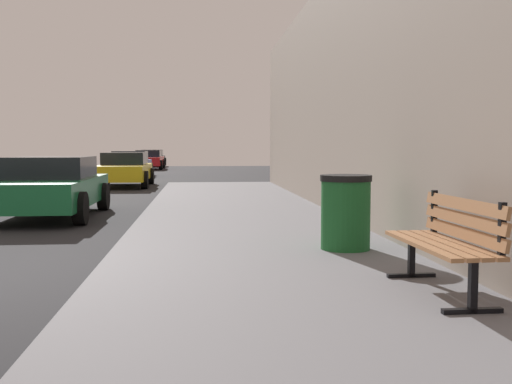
{
  "coord_description": "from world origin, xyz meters",
  "views": [
    {
      "loc": [
        3.14,
        -6.67,
        1.48
      ],
      "look_at": [
        3.95,
        1.79,
        0.84
      ],
      "focal_mm": 41.99,
      "sensor_mm": 36.0,
      "label": 1
    }
  ],
  "objects_px": {
    "car_green": "(50,187)",
    "car_black": "(152,158)",
    "trash_bin": "(346,212)",
    "bench": "(449,237)",
    "car_yellow": "(125,169)",
    "car_blue": "(130,164)",
    "car_red": "(149,160)"
  },
  "relations": [
    {
      "from": "bench",
      "to": "car_blue",
      "type": "xyz_separation_m",
      "value": [
        -5.69,
        25.39,
        -0.01
      ]
    },
    {
      "from": "trash_bin",
      "to": "car_black",
      "type": "distance_m",
      "value": 39.25
    },
    {
      "from": "bench",
      "to": "car_red",
      "type": "height_order",
      "value": "car_red"
    },
    {
      "from": "bench",
      "to": "trash_bin",
      "type": "height_order",
      "value": "trash_bin"
    },
    {
      "from": "car_blue",
      "to": "trash_bin",
      "type": "bearing_deg",
      "value": 103.07
    },
    {
      "from": "car_yellow",
      "to": "bench",
      "type": "bearing_deg",
      "value": 105.92
    },
    {
      "from": "car_yellow",
      "to": "car_green",
      "type": "bearing_deg",
      "value": 87.94
    },
    {
      "from": "car_blue",
      "to": "car_yellow",
      "type": "bearing_deg",
      "value": 94.91
    },
    {
      "from": "car_yellow",
      "to": "car_black",
      "type": "xyz_separation_m",
      "value": [
        -0.76,
        23.67,
        -0.0
      ]
    },
    {
      "from": "car_green",
      "to": "car_blue",
      "type": "relative_size",
      "value": 1.02
    },
    {
      "from": "trash_bin",
      "to": "car_yellow",
      "type": "height_order",
      "value": "car_yellow"
    },
    {
      "from": "car_yellow",
      "to": "car_black",
      "type": "relative_size",
      "value": 1.0
    },
    {
      "from": "car_yellow",
      "to": "car_red",
      "type": "distance_m",
      "value": 17.55
    },
    {
      "from": "car_green",
      "to": "car_yellow",
      "type": "distance_m",
      "value": 9.87
    },
    {
      "from": "bench",
      "to": "trash_bin",
      "type": "bearing_deg",
      "value": 97.63
    },
    {
      "from": "bench",
      "to": "car_green",
      "type": "xyz_separation_m",
      "value": [
        -5.38,
        7.74,
        -0.01
      ]
    },
    {
      "from": "trash_bin",
      "to": "car_red",
      "type": "relative_size",
      "value": 0.22
    },
    {
      "from": "car_green",
      "to": "car_red",
      "type": "bearing_deg",
      "value": -89.6
    },
    {
      "from": "trash_bin",
      "to": "car_black",
      "type": "xyz_separation_m",
      "value": [
        -5.42,
        38.87,
        0.01
      ]
    },
    {
      "from": "bench",
      "to": "car_yellow",
      "type": "distance_m",
      "value": 18.3
    },
    {
      "from": "car_blue",
      "to": "car_black",
      "type": "height_order",
      "value": "same"
    },
    {
      "from": "car_yellow",
      "to": "car_blue",
      "type": "relative_size",
      "value": 1.03
    },
    {
      "from": "trash_bin",
      "to": "car_blue",
      "type": "bearing_deg",
      "value": 103.07
    },
    {
      "from": "car_green",
      "to": "car_black",
      "type": "distance_m",
      "value": 33.54
    },
    {
      "from": "car_yellow",
      "to": "car_blue",
      "type": "height_order",
      "value": "same"
    },
    {
      "from": "bench",
      "to": "car_green",
      "type": "distance_m",
      "value": 9.42
    },
    {
      "from": "bench",
      "to": "car_black",
      "type": "bearing_deg",
      "value": 97.17
    },
    {
      "from": "bench",
      "to": "car_green",
      "type": "bearing_deg",
      "value": 123.98
    },
    {
      "from": "car_black",
      "to": "bench",
      "type": "bearing_deg",
      "value": 97.97
    },
    {
      "from": "trash_bin",
      "to": "car_yellow",
      "type": "distance_m",
      "value": 15.9
    },
    {
      "from": "car_black",
      "to": "car_green",
      "type": "bearing_deg",
      "value": 90.69
    },
    {
      "from": "trash_bin",
      "to": "car_green",
      "type": "xyz_separation_m",
      "value": [
        -5.02,
        5.34,
        0.01
      ]
    }
  ]
}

